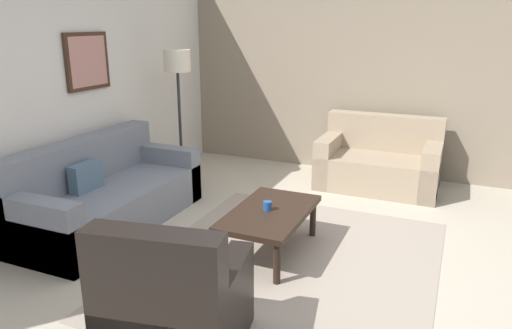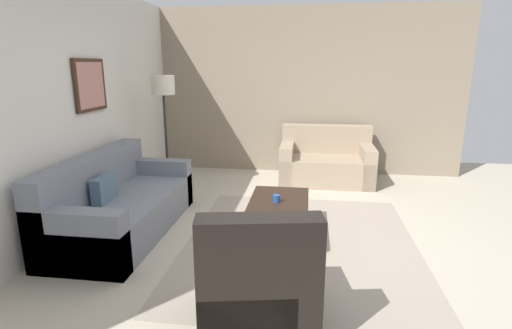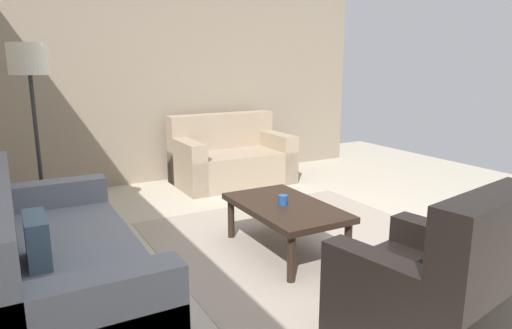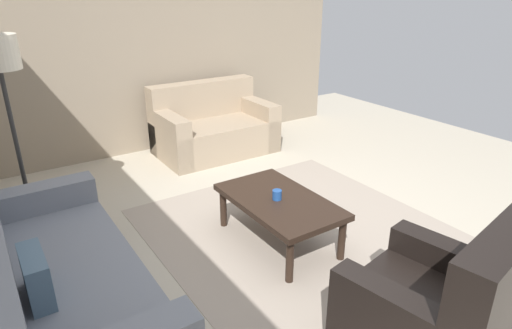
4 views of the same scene
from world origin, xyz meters
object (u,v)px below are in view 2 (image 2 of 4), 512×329
couch_main (116,207)px  framed_artwork (90,85)px  cup (276,199)px  armchair_leather (258,290)px  coffee_table (278,207)px  lamp_standing (164,98)px  couch_loveseat (326,163)px

couch_main → framed_artwork: (0.45, 0.43, 1.33)m
cup → framed_artwork: 2.55m
cup → armchair_leather: bearing=-180.0°
couch_main → cup: couch_main is taller
coffee_table → lamp_standing: size_ratio=0.64×
couch_main → cup: 1.82m
couch_loveseat → lamp_standing: 2.76m
cup → coffee_table: bearing=-88.6°
coffee_table → armchair_leather: bearing=179.2°
cup → lamp_standing: (1.28, 1.70, 0.96)m
couch_main → framed_artwork: size_ratio=3.39×
lamp_standing → framed_artwork: (-0.91, 0.54, 0.21)m
couch_main → lamp_standing: bearing=-4.8°
coffee_table → lamp_standing: bearing=53.5°
coffee_table → framed_artwork: bearing=80.9°
armchair_leather → cup: 1.55m
armchair_leather → framed_artwork: size_ratio=1.54×
framed_artwork → couch_main: bearing=-136.3°
couch_loveseat → coffee_table: couch_loveseat is taller
couch_main → coffee_table: (0.08, -1.83, 0.06)m
couch_main → lamp_standing: (1.36, -0.11, 1.11)m
couch_main → couch_loveseat: 3.39m
couch_main → armchair_leather: armchair_leather is taller
armchair_leather → couch_main: bearing=51.1°
couch_main → cup: size_ratio=25.47×
cup → framed_artwork: (0.36, 2.24, 1.17)m
armchair_leather → coffee_table: bearing=-0.8°
coffee_table → cup: cup is taller
armchair_leather → couch_loveseat: bearing=-9.1°
armchair_leather → cup: armchair_leather is taller
couch_main → armchair_leather: (-1.46, -1.81, 0.01)m
armchair_leather → coffee_table: 1.54m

